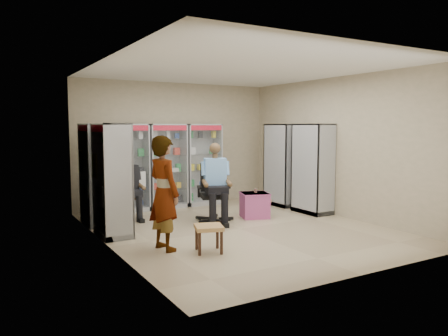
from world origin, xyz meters
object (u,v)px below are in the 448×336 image
seated_shopkeeper (215,185)px  wooden_chair (127,196)px  cabinet_back_right (202,164)px  woven_stool_b (209,239)px  cabinet_right_near (313,169)px  pink_trunk (255,205)px  woven_stool_a (260,208)px  cabinet_back_mid (167,166)px  cabinet_back_left (128,168)px  office_chair (214,193)px  cabinet_left_near (112,180)px  standing_man (164,193)px  cabinet_right_far (282,165)px  cabinet_left_far (97,174)px

seated_shopkeeper → wooden_chair: bearing=158.1°
cabinet_back_right → woven_stool_b: 4.27m
cabinet_right_near → woven_stool_b: size_ratio=4.77×
pink_trunk → woven_stool_b: size_ratio=1.32×
woven_stool_a → seated_shopkeeper: bearing=175.8°
cabinet_back_mid → wooden_chair: 1.50m
cabinet_back_left → cabinet_back_mid: same height
cabinet_back_mid → office_chair: bearing=-82.9°
cabinet_left_near → wooden_chair: size_ratio=2.13×
cabinet_left_near → woven_stool_a: bearing=90.0°
cabinet_back_mid → standing_man: cabinet_back_mid is taller
cabinet_back_mid → cabinet_right_far: (2.58, -1.13, 0.00)m
cabinet_back_right → pink_trunk: bearing=-83.4°
office_chair → cabinet_back_mid: bearing=115.6°
cabinet_left_near → woven_stool_a: size_ratio=4.86×
cabinet_back_mid → office_chair: cabinet_back_mid is taller
cabinet_right_near → wooden_chair: (-3.78, 1.50, -0.53)m
office_chair → standing_man: size_ratio=0.66×
cabinet_back_left → cabinet_left_near: same height
cabinet_right_far → cabinet_back_mid: bearing=66.3°
cabinet_right_near → office_chair: bearing=82.0°
cabinet_back_right → seated_shopkeeper: 2.09m
seated_shopkeeper → woven_stool_a: 1.19m
cabinet_back_mid → cabinet_left_near: bearing=-132.8°
cabinet_back_mid → cabinet_right_near: 3.41m
cabinet_left_near → office_chair: bearing=93.5°
wooden_chair → cabinet_left_near: bearing=-117.6°
cabinet_back_right → woven_stool_b: bearing=-115.9°
cabinet_back_mid → cabinet_back_right: same height
woven_stool_b → standing_man: size_ratio=0.23×
seated_shopkeeper → standing_man: standing_man is taller
office_chair → woven_stool_b: bearing=-102.2°
cabinet_back_mid → standing_man: (-1.42, -3.31, -0.10)m
cabinet_back_right → woven_stool_a: size_ratio=4.86×
cabinet_back_left → pink_trunk: cabinet_back_left is taller
wooden_chair → seated_shopkeeper: (1.44, -1.22, 0.29)m
cabinet_left_near → seated_shopkeeper: cabinet_left_near is taller
wooden_chair → seated_shopkeeper: 1.91m
woven_stool_b → standing_man: standing_man is taller
cabinet_right_near → woven_stool_a: size_ratio=4.86×
cabinet_back_right → office_chair: cabinet_back_right is taller
woven_stool_a → cabinet_back_right: bearing=99.5°
cabinet_back_left → cabinet_left_far: (-0.93, -0.93, 0.00)m
cabinet_back_left → cabinet_right_near: (3.53, -2.23, 0.00)m
woven_stool_a → woven_stool_b: woven_stool_b is taller
office_chair → standing_man: bearing=-121.2°
seated_shopkeeper → standing_man: bearing=-122.2°
cabinet_left_far → standing_man: (0.46, -2.38, -0.10)m
pink_trunk → woven_stool_a: 0.13m
office_chair → seated_shopkeeper: 0.17m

